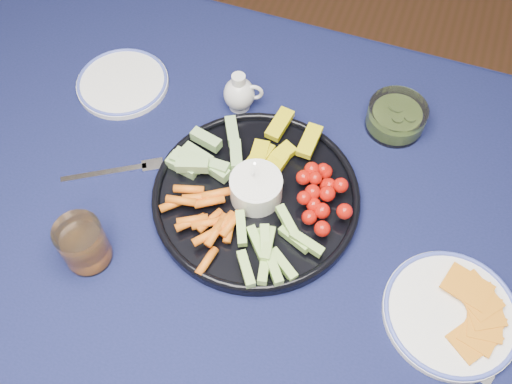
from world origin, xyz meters
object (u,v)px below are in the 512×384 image
(pickle_bowl, at_px, (396,118))
(cheese_plate, at_px, (452,313))
(crudite_platter, at_px, (255,193))
(juice_tumbler, at_px, (84,245))
(creamer_pitcher, at_px, (240,94))
(side_plate_extra, at_px, (123,82))
(dining_table, at_px, (288,271))

(pickle_bowl, height_order, cheese_plate, pickle_bowl)
(crudite_platter, xyz_separation_m, juice_tumbler, (-0.22, -0.20, 0.02))
(creamer_pitcher, xyz_separation_m, cheese_plate, (0.46, -0.29, -0.03))
(pickle_bowl, bearing_deg, juice_tumbler, -132.82)
(crudite_platter, bearing_deg, side_plate_extra, 154.65)
(dining_table, height_order, pickle_bowl, pickle_bowl)
(cheese_plate, xyz_separation_m, juice_tumbler, (-0.58, -0.10, 0.03))
(dining_table, xyz_separation_m, juice_tumbler, (-0.31, -0.13, 0.13))
(crudite_platter, relative_size, pickle_bowl, 3.26)
(pickle_bowl, bearing_deg, creamer_pitcher, -169.28)
(crudite_platter, relative_size, creamer_pitcher, 4.34)
(cheese_plate, height_order, side_plate_extra, cheese_plate)
(crudite_platter, bearing_deg, pickle_bowl, 52.09)
(dining_table, distance_m, crudite_platter, 0.16)
(juice_tumbler, bearing_deg, dining_table, 22.22)
(dining_table, distance_m, pickle_bowl, 0.35)
(dining_table, relative_size, creamer_pitcher, 19.83)
(creamer_pitcher, bearing_deg, crudite_platter, -62.19)
(juice_tumbler, bearing_deg, side_plate_extra, 108.84)
(dining_table, height_order, creamer_pitcher, creamer_pitcher)
(pickle_bowl, xyz_separation_m, cheese_plate, (0.17, -0.34, -0.01))
(dining_table, relative_size, side_plate_extra, 9.06)
(juice_tumbler, relative_size, side_plate_extra, 0.49)
(side_plate_extra, bearing_deg, crudite_platter, -25.35)
(dining_table, bearing_deg, cheese_plate, -4.87)
(creamer_pitcher, distance_m, pickle_bowl, 0.30)
(dining_table, bearing_deg, pickle_bowl, 72.19)
(cheese_plate, bearing_deg, creamer_pitcher, 148.26)
(dining_table, relative_size, juice_tumbler, 18.31)
(crudite_platter, relative_size, juice_tumbler, 4.00)
(pickle_bowl, distance_m, side_plate_extra, 0.54)
(cheese_plate, bearing_deg, juice_tumbler, -169.87)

